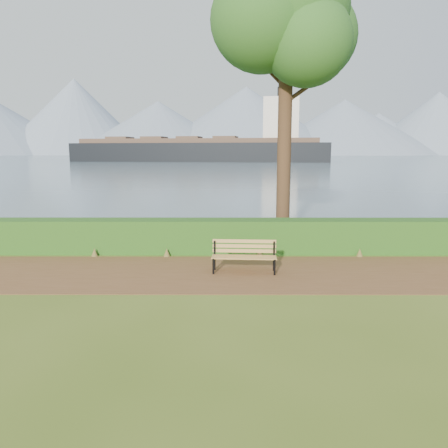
{
  "coord_description": "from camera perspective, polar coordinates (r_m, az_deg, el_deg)",
  "views": [
    {
      "loc": [
        0.6,
        -10.3,
        3.01
      ],
      "look_at": [
        0.57,
        1.2,
        1.1
      ],
      "focal_mm": 35.0,
      "sensor_mm": 36.0,
      "label": 1
    }
  ],
  "objects": [
    {
      "name": "bench",
      "position": [
        11.02,
        2.64,
        -3.92
      ],
      "size": [
        1.64,
        0.57,
        0.81
      ],
      "rotation": [
        0.0,
        0.0,
        -0.06
      ],
      "color": "black",
      "rests_on": "ground"
    },
    {
      "name": "path",
      "position": [
        11.03,
        -2.97,
        -6.39
      ],
      "size": [
        40.0,
        3.4,
        0.01
      ],
      "primitive_type": "cube",
      "color": "brown",
      "rests_on": "ground"
    },
    {
      "name": "water",
      "position": [
        270.31,
        0.03,
        8.8
      ],
      "size": [
        700.0,
        510.0,
        0.0
      ],
      "primitive_type": "cube",
      "color": "#435F6C",
      "rests_on": "ground"
    },
    {
      "name": "cargo_ship",
      "position": [
        132.11,
        -2.21,
        9.63
      ],
      "size": [
        77.78,
        24.3,
        23.33
      ],
      "rotation": [
        0.0,
        0.0,
        -0.16
      ],
      "color": "black",
      "rests_on": "ground"
    },
    {
      "name": "hedge",
      "position": [
        13.15,
        -2.45,
        -1.58
      ],
      "size": [
        32.0,
        0.85,
        1.0
      ],
      "primitive_type": "cube",
      "color": "#194012",
      "rests_on": "ground"
    },
    {
      "name": "mountains",
      "position": [
        417.19,
        -1.22,
        12.82
      ],
      "size": [
        585.0,
        190.0,
        70.0
      ],
      "color": "gray",
      "rests_on": "ground"
    },
    {
      "name": "ground",
      "position": [
        10.74,
        -3.05,
        -6.85
      ],
      "size": [
        140.0,
        140.0,
        0.0
      ],
      "primitive_type": "plane",
      "color": "#485E1B",
      "rests_on": "ground"
    },
    {
      "name": "tree",
      "position": [
        14.99,
        8.23,
        25.25
      ],
      "size": [
        4.7,
        4.03,
        9.58
      ],
      "rotation": [
        0.0,
        0.0,
        0.25
      ],
      "color": "#362016",
      "rests_on": "ground"
    }
  ]
}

